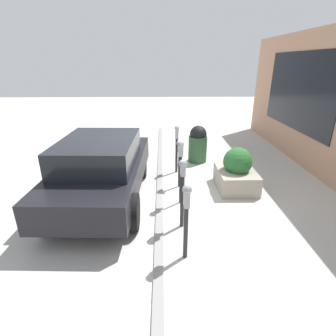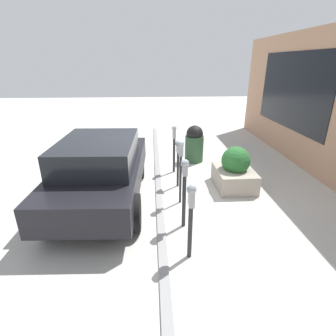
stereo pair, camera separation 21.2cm
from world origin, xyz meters
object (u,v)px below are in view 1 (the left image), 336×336
Objects in this scene: parked_car_front at (102,168)px; parking_meter_second at (183,182)px; parking_meter_middle at (181,159)px; parking_meter_fourth at (180,152)px; planter_box at (237,172)px; trash_bin at (198,144)px; parking_meter_nearest at (186,210)px; parking_meter_farthest at (177,142)px.

parking_meter_second is at bearing -121.21° from parked_car_front.
parking_meter_middle reaches higher than parking_meter_fourth.
planter_box is 0.29× the size of parked_car_front.
parking_meter_fourth is 1.06× the size of trash_bin.
parking_meter_second reaches higher than parking_meter_fourth.
parking_meter_fourth is at bearing -1.89° from parking_meter_middle.
parking_meter_second reaches higher than planter_box.
parking_meter_middle is 0.36× the size of parked_car_front.
parking_meter_fourth is at bearing -1.38° from parking_meter_nearest.
parking_meter_farthest is 1.21m from trash_bin.
parking_meter_fourth is 1.55m from planter_box.
parking_meter_fourth is (0.87, -0.03, -0.14)m from parking_meter_middle.
planter_box is 2.16m from trash_bin.
parked_car_front is (-0.65, 1.84, -0.14)m from parking_meter_fourth.
parking_meter_second is 2.80m from parking_meter_farthest.
parking_meter_farthest reaches higher than parking_meter_fourth.
parking_meter_farthest is at bearing 140.51° from trash_bin.
parking_meter_second is 0.95× the size of parking_meter_middle.
parking_meter_second is 1.19× the size of trash_bin.
parked_car_front reaches higher than parking_meter_second.
parked_car_front reaches higher than parking_meter_nearest.
parking_meter_middle reaches higher than parking_meter_second.
planter_box is at bearing -95.54° from parking_meter_fourth.
planter_box is at bearing -159.74° from trash_bin.
parking_meter_middle is at bearing -94.82° from parked_car_front.
planter_box is at bearing -30.61° from parking_meter_nearest.
planter_box is 1.02× the size of trash_bin.
trash_bin is (4.60, -0.79, -0.32)m from parking_meter_nearest.
parking_meter_second is at bearing 178.14° from parking_meter_fourth.
parking_meter_second reaches higher than parking_meter_nearest.
trash_bin is (2.75, -0.75, -0.49)m from parking_meter_middle.
parking_meter_second is at bearing 178.16° from parking_meter_middle.
parking_meter_fourth is 0.98m from parking_meter_farthest.
parking_meter_farthest is 0.33× the size of parked_car_front.
parking_meter_nearest reaches higher than parking_meter_fourth.
parking_meter_middle reaches higher than trash_bin.
planter_box is 3.36m from parked_car_front.
planter_box is (2.59, -1.53, -0.47)m from parking_meter_nearest.
parking_meter_fourth is at bearing -68.34° from parked_car_front.
trash_bin is (3.70, -0.78, -0.37)m from parking_meter_second.
parking_meter_fourth is 0.30× the size of parked_car_front.
trash_bin is (0.90, -0.74, -0.33)m from parking_meter_farthest.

